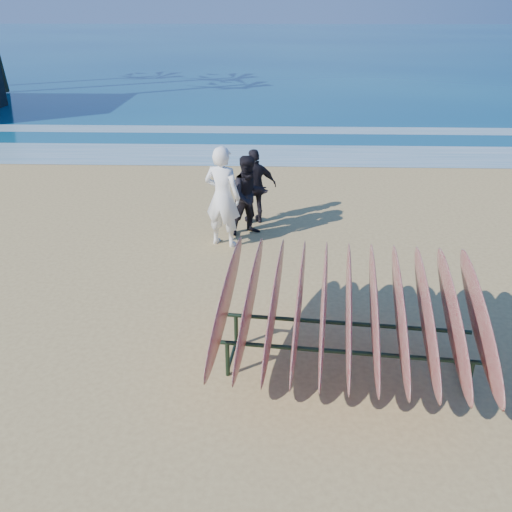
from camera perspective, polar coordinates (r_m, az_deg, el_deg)
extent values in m
plane|color=tan|center=(7.76, -0.19, -8.91)|extent=(120.00, 120.00, 0.00)
plane|color=navy|center=(61.55, 1.76, 21.48)|extent=(160.00, 160.00, 0.00)
plane|color=white|center=(16.97, 1.03, 10.60)|extent=(160.00, 160.00, 0.00)
plane|color=white|center=(20.37, 1.19, 13.14)|extent=(160.00, 160.00, 0.00)
cylinder|color=black|center=(7.00, -3.02, -10.78)|extent=(0.06, 0.06, 0.50)
cylinder|color=black|center=(7.15, 21.56, -11.96)|extent=(0.06, 0.06, 0.50)
cylinder|color=black|center=(7.52, -2.11, -7.88)|extent=(0.06, 0.06, 0.50)
cylinder|color=black|center=(7.66, 20.56, -9.04)|extent=(0.06, 0.06, 0.50)
cylinder|color=black|center=(6.77, 9.53, -9.95)|extent=(3.19, 0.38, 0.06)
cylinder|color=black|center=(7.31, 9.45, -7.00)|extent=(3.19, 0.38, 0.06)
cylinder|color=black|center=(7.36, -2.52, -10.36)|extent=(0.11, 0.65, 0.04)
cylinder|color=black|center=(7.50, 20.84, -11.50)|extent=(0.11, 0.65, 0.04)
ellipsoid|color=#620711|center=(6.91, -3.22, -4.67)|extent=(0.35, 2.74, 1.10)
ellipsoid|color=#620711|center=(6.87, -0.67, -4.85)|extent=(0.35, 2.74, 1.10)
ellipsoid|color=#620711|center=(6.83, 1.91, -5.03)|extent=(0.35, 2.74, 1.10)
ellipsoid|color=#620711|center=(6.81, 4.51, -5.20)|extent=(0.35, 2.74, 1.10)
ellipsoid|color=#620711|center=(6.81, 7.13, -5.35)|extent=(0.35, 2.74, 1.10)
ellipsoid|color=#620711|center=(6.82, 9.74, -5.50)|extent=(0.35, 2.74, 1.10)
ellipsoid|color=#620711|center=(6.84, 12.34, -5.63)|extent=(0.35, 2.74, 1.10)
ellipsoid|color=#620711|center=(6.88, 14.92, -5.75)|extent=(0.35, 2.74, 1.10)
ellipsoid|color=#620711|center=(6.93, 17.47, -5.86)|extent=(0.35, 2.74, 1.10)
ellipsoid|color=#620711|center=(6.99, 19.98, -5.96)|extent=(0.35, 2.74, 1.10)
ellipsoid|color=#620711|center=(7.07, 22.44, -6.04)|extent=(0.35, 2.74, 1.10)
imported|color=white|center=(10.33, -3.54, 6.22)|extent=(0.83, 0.69, 1.96)
imported|color=black|center=(10.88, -0.72, 6.35)|extent=(0.98, 0.90, 1.63)
imported|color=black|center=(11.47, -0.13, 7.31)|extent=(1.01, 0.64, 1.60)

